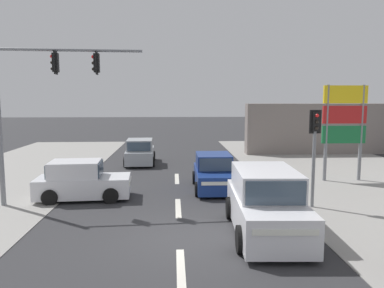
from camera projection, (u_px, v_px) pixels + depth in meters
ground_plane at (180, 238)px, 10.65m from camera, size 140.00×140.00×0.00m
lane_dash_near at (181, 270)px, 8.66m from camera, size 0.20×2.40×0.01m
lane_dash_mid at (178, 208)px, 13.62m from camera, size 0.20×2.40×0.01m
lane_dash_far at (177, 179)px, 18.58m from camera, size 0.20×2.40×0.01m
traffic_signal_mast at (35, 93)px, 13.55m from camera, size 5.28×0.54×6.00m
pedestal_signal_right_kerb at (315, 142)px, 13.39m from camera, size 0.44×0.30×3.56m
shopping_plaza_sign at (344, 119)px, 17.76m from camera, size 2.10×0.16×4.60m
shopfront_wall_far at (329, 129)px, 26.83m from camera, size 12.00×1.00×3.60m
hatchback_kerbside_parked at (214, 173)px, 16.40m from camera, size 1.80×3.65×1.53m
hatchback_oncoming_mid at (140, 152)px, 22.69m from camera, size 1.87×3.69×1.53m
hatchback_crossing_left at (81, 182)px, 14.76m from camera, size 3.73×1.97×1.53m
suv_oncoming_near at (266, 204)px, 11.01m from camera, size 2.22×4.62×1.90m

